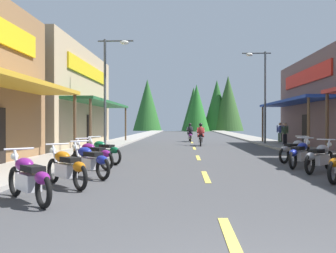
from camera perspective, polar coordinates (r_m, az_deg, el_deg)
name	(u,v)px	position (r m, az deg, el deg)	size (l,w,h in m)	color
ground	(192,143)	(31.52, 3.57, -2.41)	(9.45, 86.96, 0.10)	#424244
sidewalk_left	(120,141)	(31.95, -7.12, -2.18)	(2.39, 86.96, 0.12)	#9E9991
sidewalk_right	(264,141)	(32.18, 14.17, -2.17)	(2.39, 86.96, 0.12)	gray
centerline_dashes	(191,140)	(35.72, 3.43, -1.98)	(0.16, 62.53, 0.01)	#E0C64C
storefront_left_far	(36,98)	(27.64, -19.13, 4.01)	(9.15, 13.74, 6.52)	tan
streetlamp_left	(110,78)	(22.03, -8.66, 7.13)	(2.03, 0.30, 6.32)	#474C51
streetlamp_right	(261,85)	(27.99, 13.75, 6.05)	(2.03, 0.30, 6.63)	#474C51
motorcycle_parked_right_2	(319,157)	(12.90, 21.71, -4.25)	(1.49, 1.67, 1.04)	black
motorcycle_parked_right_3	(300,154)	(14.11, 19.16, -3.84)	(1.32, 1.80, 1.04)	black
motorcycle_parked_right_4	(295,150)	(15.87, 18.43, -3.36)	(1.66, 1.50, 1.04)	black
motorcycle_parked_left_0	(29,177)	(7.97, -20.11, -7.17)	(1.52, 1.64, 1.04)	black
motorcycle_parked_left_1	(66,167)	(9.60, -14.96, -5.85)	(1.51, 1.65, 1.04)	black
motorcycle_parked_left_2	(89,160)	(11.11, -11.75, -4.99)	(1.59, 1.58, 1.04)	black
motorcycle_parked_left_3	(92,155)	(13.16, -11.23, -4.13)	(1.76, 1.38, 1.04)	black
motorcycle_parked_left_4	(103,151)	(14.78, -9.68, -3.62)	(1.71, 1.45, 1.04)	black
rider_cruising_lead	(201,136)	(26.22, 4.91, -1.46)	(0.60, 2.14, 1.57)	black
rider_cruising_trailing	(190,134)	(32.03, 3.31, -1.10)	(0.60, 2.14, 1.57)	black
pedestrian_browsing	(280,131)	(30.19, 16.41, -0.72)	(0.44, 0.44, 1.60)	#3F593F
pedestrian_strolling	(285,132)	(27.22, 17.09, -0.86)	(0.52, 0.39, 1.59)	black
treeline_backdrop	(197,106)	(77.63, 4.35, 3.14)	(22.66, 11.62, 11.12)	#245623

